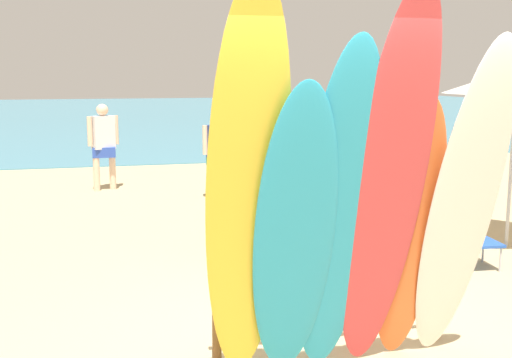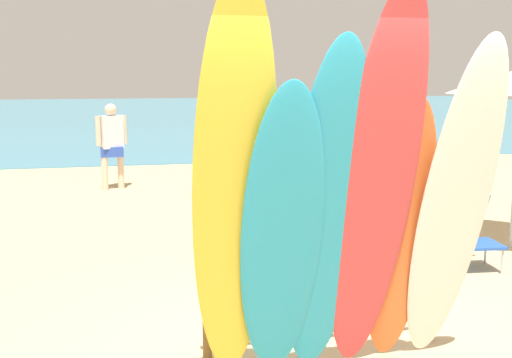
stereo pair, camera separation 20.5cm
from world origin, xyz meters
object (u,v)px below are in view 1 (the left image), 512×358
object	(u,v)px
surfboard_rack	(332,286)
surfboard_red_3	(388,190)
surfboard_yellow_0	(247,194)
beachgoer_photographing	(256,185)
surfboard_orange_4	(410,234)
beachgoer_by_water	(218,150)
surfboard_teal_1	(294,238)
beachgoer_strolling	(103,141)
distant_boat	(313,136)
surfboard_white_5	(463,207)
surfboard_teal_2	(338,216)
beach_chair_red	(468,227)

from	to	relation	value
surfboard_rack	surfboard_red_3	xyz separation A→B (m)	(0.17, -0.57, 0.86)
surfboard_yellow_0	beachgoer_photographing	xyz separation A→B (m)	(0.70, 2.52, -0.41)
surfboard_orange_4	beachgoer_by_water	bearing A→B (deg)	94.85
surfboard_teal_1	surfboard_red_3	xyz separation A→B (m)	(0.64, -0.06, 0.31)
surfboard_yellow_0	beachgoer_strolling	xyz separation A→B (m)	(-0.78, 8.18, -0.47)
surfboard_yellow_0	distant_boat	size ratio (longest dim) A/B	0.85
surfboard_red_3	distant_boat	xyz separation A→B (m)	(5.10, 16.09, -1.27)
surfboard_rack	surfboard_teal_1	world-z (taller)	surfboard_teal_1
surfboard_teal_1	distant_boat	xyz separation A→B (m)	(5.75, 16.03, -0.95)
surfboard_rack	beachgoer_strolling	distance (m)	7.84
surfboard_white_5	distant_boat	xyz separation A→B (m)	(4.48, 16.03, -1.10)
surfboard_teal_1	surfboard_teal_2	xyz separation A→B (m)	(0.30, -0.02, 0.14)
beachgoer_strolling	beach_chair_red	distance (m)	7.05
distant_boat	beach_chair_red	bearing A→B (deg)	-102.05
surfboard_white_5	beachgoer_strolling	size ratio (longest dim) A/B	1.57
surfboard_teal_1	distant_boat	bearing A→B (deg)	72.73
surfboard_white_5	distant_boat	size ratio (longest dim) A/B	0.75
surfboard_yellow_0	distant_boat	world-z (taller)	surfboard_yellow_0
surfboard_teal_2	beachgoer_by_water	world-z (taller)	surfboard_teal_2
surfboard_rack	surfboard_red_3	size ratio (longest dim) A/B	0.68
surfboard_teal_1	surfboard_teal_2	world-z (taller)	surfboard_teal_2
surfboard_white_5	beachgoer_photographing	bearing A→B (deg)	105.83
surfboard_white_5	distant_boat	bearing A→B (deg)	70.69
beachgoer_photographing	beachgoer_by_water	bearing A→B (deg)	-69.93
surfboard_teal_1	surfboard_teal_2	size ratio (longest dim) A/B	0.89
surfboard_white_5	beachgoer_by_water	size ratio (longest dim) A/B	1.70
surfboard_rack	beachgoer_photographing	distance (m)	2.06
surfboard_red_3	surfboard_white_5	world-z (taller)	surfboard_red_3
surfboard_teal_1	beach_chair_red	bearing A→B (deg)	42.12
beachgoer_photographing	distant_boat	xyz separation A→B (m)	(5.38, 13.51, -0.87)
surfboard_white_5	surfboard_teal_1	bearing A→B (deg)	176.19
surfboard_red_3	surfboard_teal_1	bearing A→B (deg)	171.77
surfboard_orange_4	beach_chair_red	size ratio (longest dim) A/B	2.58
surfboard_yellow_0	surfboard_orange_4	distance (m)	1.30
surfboard_rack	beachgoer_strolling	world-z (taller)	beachgoer_strolling
surfboard_white_5	beachgoer_strolling	xyz separation A→B (m)	(-2.37, 8.18, -0.29)
beachgoer_strolling	distant_boat	xyz separation A→B (m)	(6.86, 7.85, -0.81)
surfboard_rack	surfboard_teal_1	bearing A→B (deg)	-132.65
surfboard_orange_4	beachgoer_by_water	xyz separation A→B (m)	(-0.11, 6.76, -0.16)
surfboard_teal_2	beachgoer_photographing	xyz separation A→B (m)	(0.07, 2.54, -0.23)
surfboard_red_3	beach_chair_red	world-z (taller)	surfboard_red_3
surfboard_teal_1	surfboard_teal_2	distance (m)	0.33
beach_chair_red	distant_boat	bearing A→B (deg)	82.66
beach_chair_red	beachgoer_by_water	bearing A→B (deg)	118.85
surfboard_teal_1	surfboard_red_3	world-z (taller)	surfboard_red_3
beachgoer_photographing	surfboard_teal_2	bearing A→B (deg)	114.10
surfboard_orange_4	distant_boat	bearing A→B (deg)	76.98
distant_boat	surfboard_teal_2	bearing A→B (deg)	-108.74
surfboard_white_5	surfboard_red_3	bearing A→B (deg)	-178.41
surfboard_teal_2	surfboard_red_3	xyz separation A→B (m)	(0.34, -0.04, 0.17)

